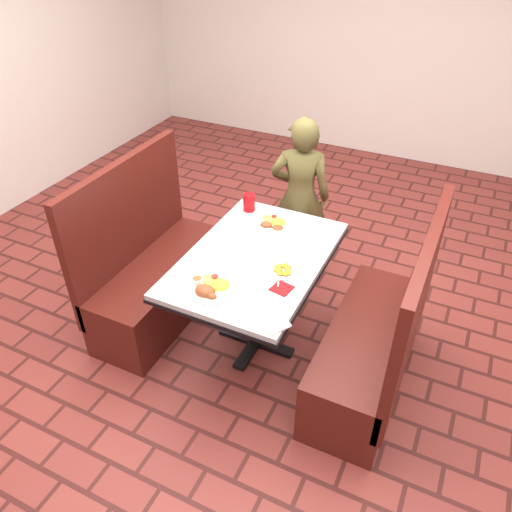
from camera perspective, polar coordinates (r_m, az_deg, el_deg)
name	(u,v)px	position (r m, az deg, el deg)	size (l,w,h in m)	color
room	(256,58)	(2.55, 0.00, 21.70)	(7.00, 7.04, 2.82)	maroon
dining_table	(256,268)	(3.11, 0.00, -1.44)	(0.81, 1.21, 0.75)	#AEB1B3
booth_bench_left	(156,275)	(3.65, -11.39, -2.18)	(0.47, 1.20, 1.17)	#501812
booth_bench_right	(375,346)	(3.15, 13.43, -9.93)	(0.47, 1.20, 1.17)	#501812
diner_person	(300,197)	(3.92, 5.03, 6.78)	(0.47, 0.31, 1.28)	brown
near_dinner_plate	(211,285)	(2.79, -5.21, -3.38)	(0.28, 0.28, 0.09)	white
far_dinner_plate	(273,222)	(3.33, 1.96, 3.88)	(0.25, 0.25, 0.06)	white
plantain_plate	(282,270)	(2.92, 3.05, -1.64)	(0.18, 0.18, 0.03)	white
maroon_napkin	(282,288)	(2.80, 2.97, -3.71)	(0.11, 0.11, 0.00)	maroon
spoon_utensil	(279,280)	(2.85, 2.59, -2.80)	(0.01, 0.11, 0.00)	silver
red_tumbler	(249,202)	(3.48, -0.80, 6.14)	(0.08, 0.08, 0.12)	red
paper_napkin	(272,321)	(2.60, 1.82, -7.38)	(0.18, 0.13, 0.01)	white
knife_utensil	(222,282)	(2.84, -3.95, -3.02)	(0.01, 0.15, 0.00)	silver
fork_utensil	(216,286)	(2.81, -4.61, -3.41)	(0.01, 0.15, 0.00)	silver
lettuce_shreds	(266,252)	(3.08, 1.15, 0.42)	(0.28, 0.32, 0.00)	#8FCC51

